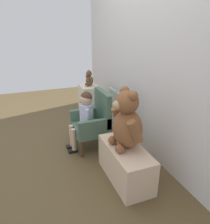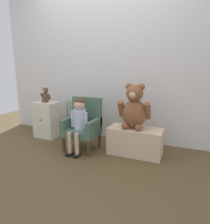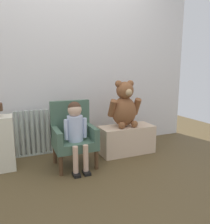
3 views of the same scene
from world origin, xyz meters
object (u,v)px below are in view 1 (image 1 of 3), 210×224
object	(u,v)px
small_teddy_bear	(89,79)
low_bench	(125,163)
child_figure	(84,112)
small_dresser	(89,103)
radiator	(116,110)
large_teddy_bear	(127,122)
child_armchair	(94,121)

from	to	relation	value
small_teddy_bear	low_bench	bearing A→B (deg)	-4.11
child_figure	small_dresser	bearing A→B (deg)	159.13
low_bench	small_dresser	bearing A→B (deg)	176.17
small_dresser	child_figure	distance (m)	0.88
radiator	large_teddy_bear	size ratio (longest dim) A/B	0.99
small_teddy_bear	radiator	bearing A→B (deg)	32.86
large_teddy_bear	radiator	bearing A→B (deg)	161.19
small_dresser	radiator	bearing A→B (deg)	33.00
child_figure	small_teddy_bear	distance (m)	0.88
radiator	child_figure	world-z (taller)	child_figure
low_bench	large_teddy_bear	bearing A→B (deg)	152.42
child_figure	low_bench	bearing A→B (deg)	15.46
large_teddy_bear	small_teddy_bear	bearing A→B (deg)	176.41
radiator	child_armchair	bearing A→B (deg)	-51.60
radiator	small_teddy_bear	size ratio (longest dim) A/B	2.43
child_armchair	small_teddy_bear	world-z (taller)	small_teddy_bear
radiator	child_figure	xyz separation A→B (m)	(0.37, -0.59, 0.20)
small_dresser	child_figure	size ratio (longest dim) A/B	0.79
child_armchair	child_figure	distance (m)	0.18
small_dresser	child_figure	world-z (taller)	child_figure
child_armchair	small_teddy_bear	distance (m)	0.89
child_armchair	child_figure	world-z (taller)	child_figure
small_dresser	small_teddy_bear	world-z (taller)	small_teddy_bear
low_bench	small_teddy_bear	size ratio (longest dim) A/B	2.93
small_dresser	low_bench	bearing A→B (deg)	-3.83
child_armchair	small_teddy_bear	size ratio (longest dim) A/B	3.03
small_teddy_bear	child_armchair	bearing A→B (deg)	-13.92
radiator	low_bench	size ratio (longest dim) A/B	0.83
child_armchair	large_teddy_bear	bearing A→B (deg)	8.30
child_armchair	low_bench	size ratio (longest dim) A/B	1.03
low_bench	large_teddy_bear	distance (m)	0.44
small_dresser	large_teddy_bear	distance (m)	1.55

